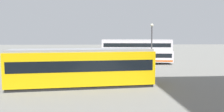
{
  "coord_description": "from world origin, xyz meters",
  "views": [
    {
      "loc": [
        2.95,
        31.52,
        4.36
      ],
      "look_at": [
        1.58,
        4.74,
        1.88
      ],
      "focal_mm": 34.5,
      "sensor_mm": 36.0,
      "label": 1
    }
  ],
  "objects_px": {
    "pedestrian_crossing": "(143,65)",
    "street_lamp": "(152,44)",
    "tram_yellow": "(82,67)",
    "double_decker_bus": "(136,51)",
    "pedestrian_near_railing": "(108,62)",
    "info_sign": "(48,60)"
  },
  "relations": [
    {
      "from": "pedestrian_crossing",
      "to": "street_lamp",
      "type": "distance_m",
      "value": 2.91
    },
    {
      "from": "pedestrian_crossing",
      "to": "tram_yellow",
      "type": "bearing_deg",
      "value": 41.92
    },
    {
      "from": "street_lamp",
      "to": "tram_yellow",
      "type": "bearing_deg",
      "value": 41.83
    },
    {
      "from": "info_sign",
      "to": "street_lamp",
      "type": "relative_size",
      "value": 0.39
    },
    {
      "from": "pedestrian_near_railing",
      "to": "double_decker_bus",
      "type": "bearing_deg",
      "value": -130.85
    },
    {
      "from": "double_decker_bus",
      "to": "street_lamp",
      "type": "relative_size",
      "value": 1.95
    },
    {
      "from": "pedestrian_near_railing",
      "to": "pedestrian_crossing",
      "type": "bearing_deg",
      "value": 135.68
    },
    {
      "from": "pedestrian_crossing",
      "to": "double_decker_bus",
      "type": "bearing_deg",
      "value": -94.47
    },
    {
      "from": "pedestrian_crossing",
      "to": "info_sign",
      "type": "xyz_separation_m",
      "value": [
        11.18,
        -1.49,
        0.53
      ]
    },
    {
      "from": "double_decker_bus",
      "to": "pedestrian_crossing",
      "type": "distance_m",
      "value": 9.43
    },
    {
      "from": "double_decker_bus",
      "to": "info_sign",
      "type": "height_order",
      "value": "double_decker_bus"
    },
    {
      "from": "double_decker_bus",
      "to": "tram_yellow",
      "type": "height_order",
      "value": "double_decker_bus"
    },
    {
      "from": "pedestrian_crossing",
      "to": "street_lamp",
      "type": "relative_size",
      "value": 0.3
    },
    {
      "from": "pedestrian_near_railing",
      "to": "info_sign",
      "type": "distance_m",
      "value": 7.61
    },
    {
      "from": "double_decker_bus",
      "to": "street_lamp",
      "type": "bearing_deg",
      "value": 93.04
    },
    {
      "from": "pedestrian_near_railing",
      "to": "pedestrian_crossing",
      "type": "relative_size",
      "value": 0.91
    },
    {
      "from": "info_sign",
      "to": "pedestrian_near_railing",
      "type": "bearing_deg",
      "value": -161.47
    },
    {
      "from": "street_lamp",
      "to": "info_sign",
      "type": "bearing_deg",
      "value": -2.11
    },
    {
      "from": "pedestrian_near_railing",
      "to": "street_lamp",
      "type": "bearing_deg",
      "value": 150.97
    },
    {
      "from": "double_decker_bus",
      "to": "pedestrian_crossing",
      "type": "bearing_deg",
      "value": 85.53
    },
    {
      "from": "tram_yellow",
      "to": "street_lamp",
      "type": "relative_size",
      "value": 2.14
    },
    {
      "from": "pedestrian_crossing",
      "to": "street_lamp",
      "type": "height_order",
      "value": "street_lamp"
    }
  ]
}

